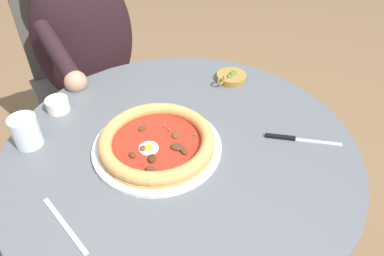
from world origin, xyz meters
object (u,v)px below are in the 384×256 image
water_glass (26,133)px  fork_utensil (65,225)px  pizza_on_plate (157,142)px  olive_pan (231,77)px  ramekin_capers (57,104)px  cafe_chair_diner (81,65)px  diner_person (93,81)px  steak_knife (292,138)px  dining_table (182,192)px

water_glass → fork_utensil: (0.24, 0.16, -0.03)m
pizza_on_plate → olive_pan: (-0.32, 0.21, -0.01)m
ramekin_capers → olive_pan: (-0.17, 0.50, -0.01)m
water_glass → ramekin_capers: bearing=168.0°
cafe_chair_diner → water_glass: bearing=7.3°
diner_person → cafe_chair_diner: diner_person is taller
pizza_on_plate → olive_pan: bearing=147.3°
steak_knife → diner_person: (-0.56, -0.68, -0.19)m
pizza_on_plate → cafe_chair_diner: (-0.73, -0.42, -0.21)m
dining_table → steak_knife: size_ratio=4.67×
ramekin_capers → fork_utensil: (0.39, 0.13, -0.02)m
water_glass → diner_person: (-0.59, -0.01, -0.23)m
fork_utensil → steak_knife: bearing=118.1°
ramekin_capers → steak_knife: bearing=80.2°
pizza_on_plate → steak_knife: 0.35m
dining_table → diner_person: (-0.59, -0.39, -0.01)m
olive_pan → fork_utensil: size_ratio=0.77×
water_glass → diner_person: bearing=-179.1°
dining_table → water_glass: bearing=-89.9°
water_glass → fork_utensil: size_ratio=0.61×
olive_pan → water_glass: bearing=-59.6°
water_glass → olive_pan: water_glass is taller
olive_pan → diner_person: size_ratio=0.09×
pizza_on_plate → fork_utensil: (0.23, -0.17, -0.02)m
dining_table → fork_utensil: size_ratio=6.62×
fork_utensil → diner_person: size_ratio=0.11×
steak_knife → cafe_chair_diner: size_ratio=0.21×
dining_table → cafe_chair_diner: bearing=-146.3°
water_glass → steak_knife: 0.68m
ramekin_capers → fork_utensil: 0.41m
pizza_on_plate → diner_person: (-0.60, -0.34, -0.21)m
dining_table → olive_pan: (-0.31, 0.15, 0.19)m
pizza_on_plate → dining_table: bearing=99.4°
dining_table → steak_knife: (-0.03, 0.29, 0.18)m
pizza_on_plate → cafe_chair_diner: bearing=-150.0°
steak_knife → cafe_chair_diner: cafe_chair_diner is taller
dining_table → olive_pan: size_ratio=8.64×
ramekin_capers → olive_pan: 0.53m
steak_knife → cafe_chair_diner: (-0.69, -0.77, -0.19)m
pizza_on_plate → fork_utensil: pizza_on_plate is taller
fork_utensil → diner_person: bearing=-168.6°
pizza_on_plate → diner_person: size_ratio=0.27×
olive_pan → cafe_chair_diner: cafe_chair_diner is taller
water_glass → olive_pan: 0.62m
steak_knife → diner_person: size_ratio=0.16×
dining_table → cafe_chair_diner: cafe_chair_diner is taller
olive_pan → steak_knife: bearing=26.5°
water_glass → diner_person: size_ratio=0.07×
ramekin_capers → olive_pan: olive_pan is taller
steak_knife → olive_pan: olive_pan is taller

